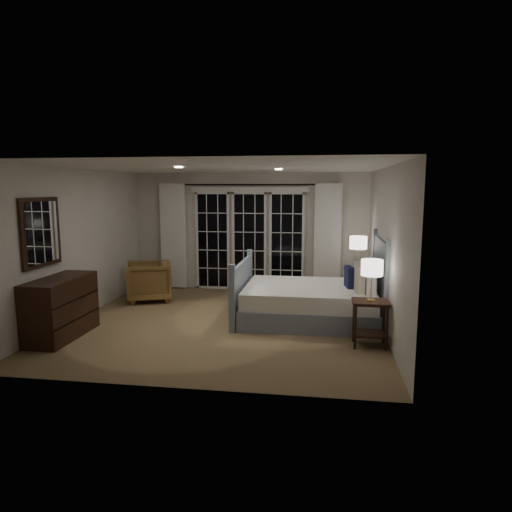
# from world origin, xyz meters

# --- Properties ---
(floor) EXTENTS (5.00, 5.00, 0.00)m
(floor) POSITION_xyz_m (0.00, 0.00, 0.00)
(floor) COLOR #8C6E4B
(floor) RESTS_ON ground
(ceiling) EXTENTS (5.00, 5.00, 0.00)m
(ceiling) POSITION_xyz_m (0.00, 0.00, 2.50)
(ceiling) COLOR silver
(ceiling) RESTS_ON wall_back
(wall_left) EXTENTS (0.02, 5.00, 2.50)m
(wall_left) POSITION_xyz_m (-2.50, 0.00, 1.25)
(wall_left) COLOR beige
(wall_left) RESTS_ON floor
(wall_right) EXTENTS (0.02, 5.00, 2.50)m
(wall_right) POSITION_xyz_m (2.50, 0.00, 1.25)
(wall_right) COLOR beige
(wall_right) RESTS_ON floor
(wall_back) EXTENTS (5.00, 0.02, 2.50)m
(wall_back) POSITION_xyz_m (0.00, 2.50, 1.25)
(wall_back) COLOR beige
(wall_back) RESTS_ON floor
(wall_front) EXTENTS (5.00, 0.02, 2.50)m
(wall_front) POSITION_xyz_m (0.00, -2.50, 1.25)
(wall_front) COLOR beige
(wall_front) RESTS_ON floor
(french_doors) EXTENTS (2.50, 0.04, 2.20)m
(french_doors) POSITION_xyz_m (0.00, 2.46, 1.09)
(french_doors) COLOR black
(french_doors) RESTS_ON wall_back
(curtain_rod) EXTENTS (3.50, 0.03, 0.03)m
(curtain_rod) POSITION_xyz_m (0.00, 2.40, 2.25)
(curtain_rod) COLOR black
(curtain_rod) RESTS_ON wall_back
(curtain_left) EXTENTS (0.55, 0.10, 2.25)m
(curtain_left) POSITION_xyz_m (-1.65, 2.38, 1.15)
(curtain_left) COLOR white
(curtain_left) RESTS_ON curtain_rod
(curtain_right) EXTENTS (0.55, 0.10, 2.25)m
(curtain_right) POSITION_xyz_m (1.65, 2.38, 1.15)
(curtain_right) COLOR white
(curtain_right) RESTS_ON curtain_rod
(downlight_a) EXTENTS (0.12, 0.12, 0.01)m
(downlight_a) POSITION_xyz_m (0.80, 0.60, 2.49)
(downlight_a) COLOR white
(downlight_a) RESTS_ON ceiling
(downlight_b) EXTENTS (0.12, 0.12, 0.01)m
(downlight_b) POSITION_xyz_m (-0.60, -0.40, 2.49)
(downlight_b) COLOR white
(downlight_b) RESTS_ON ceiling
(bed) EXTENTS (2.34, 1.68, 1.37)m
(bed) POSITION_xyz_m (1.41, 0.35, 0.34)
(bed) COLOR gray
(bed) RESTS_ON floor
(nightstand_left) EXTENTS (0.50, 0.40, 0.65)m
(nightstand_left) POSITION_xyz_m (2.22, -0.81, 0.43)
(nightstand_left) COLOR #331911
(nightstand_left) RESTS_ON floor
(nightstand_right) EXTENTS (0.50, 0.40, 0.65)m
(nightstand_right) POSITION_xyz_m (2.22, 1.64, 0.43)
(nightstand_right) COLOR #331911
(nightstand_right) RESTS_ON floor
(lamp_left) EXTENTS (0.30, 0.30, 0.57)m
(lamp_left) POSITION_xyz_m (2.22, -0.81, 1.10)
(lamp_left) COLOR tan
(lamp_left) RESTS_ON nightstand_left
(lamp_right) EXTENTS (0.33, 0.33, 0.63)m
(lamp_right) POSITION_xyz_m (2.22, 1.64, 1.16)
(lamp_right) COLOR tan
(lamp_right) RESTS_ON nightstand_right
(armchair) EXTENTS (1.08, 1.07, 0.76)m
(armchair) POSITION_xyz_m (-1.79, 1.24, 0.38)
(armchair) COLOR brown
(armchair) RESTS_ON floor
(dresser) EXTENTS (0.53, 1.26, 0.89)m
(dresser) POSITION_xyz_m (-2.23, -1.06, 0.44)
(dresser) COLOR #331911
(dresser) RESTS_ON floor
(mirror) EXTENTS (0.05, 0.85, 1.00)m
(mirror) POSITION_xyz_m (-2.47, -1.06, 1.55)
(mirror) COLOR #331911
(mirror) RESTS_ON wall_left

